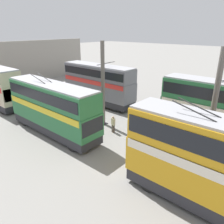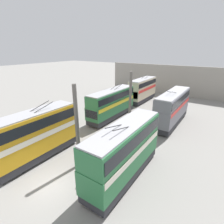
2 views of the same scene
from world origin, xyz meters
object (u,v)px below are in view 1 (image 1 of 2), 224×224
at_px(bus_right_near, 212,160).
at_px(person_aisle_midway, 113,124).
at_px(oil_drum, 160,125).
at_px(bus_right_mid, 52,106).
at_px(bus_left_far, 98,82).
at_px(bus_left_near, 215,106).

relative_size(bus_right_near, person_aisle_midway, 5.51).
height_order(bus_right_near, oil_drum, bus_right_near).
bearing_deg(bus_right_mid, bus_left_far, -71.61).
bearing_deg(oil_drum, bus_right_near, 133.45).
distance_m(bus_left_near, bus_right_mid, 14.71).
relative_size(person_aisle_midway, oil_drum, 2.09).
bearing_deg(bus_left_near, person_aisle_midway, 36.34).
relative_size(bus_left_far, bus_right_mid, 0.99).
bearing_deg(oil_drum, bus_left_near, -156.70).
bearing_deg(bus_right_near, oil_drum, -46.55).
distance_m(bus_left_far, oil_drum, 10.72).
xyz_separation_m(person_aisle_midway, oil_drum, (-3.04, -3.55, -0.48)).
bearing_deg(bus_left_near, oil_drum, 23.30).
xyz_separation_m(bus_left_near, bus_right_near, (-2.62, 9.15, 0.05)).
bearing_deg(bus_left_near, bus_right_near, 105.95).
xyz_separation_m(bus_left_far, oil_drum, (-10.26, 1.85, -2.51)).
distance_m(bus_right_near, oil_drum, 10.38).
bearing_deg(bus_right_near, bus_right_mid, -0.00).
xyz_separation_m(bus_right_near, oil_drum, (6.92, -7.30, -2.58)).
height_order(bus_left_far, bus_right_near, bus_right_near).
xyz_separation_m(bus_left_far, person_aisle_midway, (-7.22, 5.40, -2.03)).
bearing_deg(bus_left_far, bus_left_near, -180.00).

